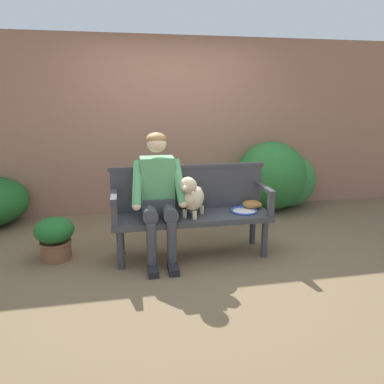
# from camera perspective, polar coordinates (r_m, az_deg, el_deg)

# --- Properties ---
(ground_plane) EXTENTS (40.00, 40.00, 0.00)m
(ground_plane) POSITION_cam_1_polar(r_m,az_deg,el_deg) (3.93, 0.00, -10.15)
(ground_plane) COLOR brown
(brick_garden_fence) EXTENTS (8.00, 0.30, 2.51)m
(brick_garden_fence) POSITION_cam_1_polar(r_m,az_deg,el_deg) (5.35, -3.63, 10.56)
(brick_garden_fence) COLOR #936651
(brick_garden_fence) RESTS_ON ground
(hedge_bush_mid_left) EXTENTS (1.16, 1.07, 0.61)m
(hedge_bush_mid_left) POSITION_cam_1_polar(r_m,az_deg,el_deg) (5.24, 3.95, -0.13)
(hedge_bush_mid_left) COLOR #1E5B23
(hedge_bush_mid_left) RESTS_ON ground
(hedge_bush_far_left) EXTENTS (0.84, 0.61, 0.83)m
(hedge_bush_far_left) POSITION_cam_1_polar(r_m,az_deg,el_deg) (5.67, 15.48, 1.74)
(hedge_bush_far_left) COLOR #337538
(hedge_bush_far_left) RESTS_ON ground
(hedge_bush_mid_right) EXTENTS (1.05, 1.01, 1.04)m
(hedge_bush_mid_right) POSITION_cam_1_polar(r_m,az_deg,el_deg) (5.48, 12.68, 2.57)
(hedge_bush_mid_right) COLOR #286B2D
(hedge_bush_mid_right) RESTS_ON ground
(garden_bench) EXTENTS (1.68, 0.49, 0.47)m
(garden_bench) POSITION_cam_1_polar(r_m,az_deg,el_deg) (3.77, 0.00, -4.59)
(garden_bench) COLOR #38383D
(garden_bench) RESTS_ON ground
(bench_backrest) EXTENTS (1.72, 0.06, 0.50)m
(bench_backrest) POSITION_cam_1_polar(r_m,az_deg,el_deg) (3.88, -0.58, 0.87)
(bench_backrest) COLOR #38383D
(bench_backrest) RESTS_ON garden_bench
(bench_armrest_left_end) EXTENTS (0.06, 0.49, 0.28)m
(bench_armrest_left_end) POSITION_cam_1_polar(r_m,az_deg,el_deg) (3.55, -12.53, -1.75)
(bench_armrest_left_end) COLOR #38383D
(bench_armrest_left_end) RESTS_ON garden_bench
(bench_armrest_right_end) EXTENTS (0.06, 0.49, 0.28)m
(bench_armrest_right_end) POSITION_cam_1_polar(r_m,az_deg,el_deg) (3.84, 12.07, -0.47)
(bench_armrest_right_end) COLOR #38383D
(bench_armrest_right_end) RESTS_ON garden_bench
(person_seated) EXTENTS (0.56, 0.64, 1.34)m
(person_seated) POSITION_cam_1_polar(r_m,az_deg,el_deg) (3.62, -5.50, -0.01)
(person_seated) COLOR black
(person_seated) RESTS_ON ground
(dog_on_bench) EXTENTS (0.35, 0.43, 0.45)m
(dog_on_bench) POSITION_cam_1_polar(r_m,az_deg,el_deg) (3.63, -0.03, -0.66)
(dog_on_bench) COLOR beige
(dog_on_bench) RESTS_ON garden_bench
(tennis_racket) EXTENTS (0.33, 0.58, 0.03)m
(tennis_racket) POSITION_cam_1_polar(r_m,az_deg,el_deg) (3.92, 8.38, -2.90)
(tennis_racket) COLOR blue
(tennis_racket) RESTS_ON garden_bench
(baseball_glove) EXTENTS (0.27, 0.24, 0.09)m
(baseball_glove) POSITION_cam_1_polar(r_m,az_deg,el_deg) (4.01, 9.73, -1.98)
(baseball_glove) COLOR #9E6B2D
(baseball_glove) RESTS_ON garden_bench
(potted_plant) EXTENTS (0.41, 0.41, 0.46)m
(potted_plant) POSITION_cam_1_polar(r_m,az_deg,el_deg) (4.01, -21.35, -6.71)
(potted_plant) COLOR brown
(potted_plant) RESTS_ON ground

